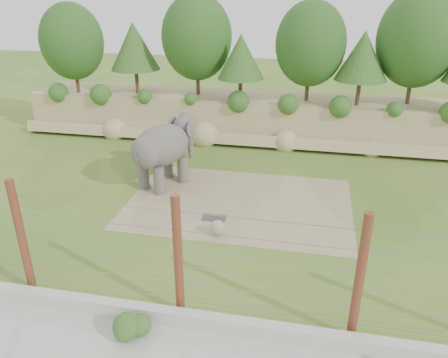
# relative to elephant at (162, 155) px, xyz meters

# --- Properties ---
(ground) EXTENTS (90.00, 90.00, 0.00)m
(ground) POSITION_rel_elephant_xyz_m (3.49, -4.21, -1.60)
(ground) COLOR #39641C
(ground) RESTS_ON ground
(back_embankment) EXTENTS (30.00, 5.52, 8.77)m
(back_embankment) POSITION_rel_elephant_xyz_m (4.08, 8.47, 2.36)
(back_embankment) COLOR tan
(back_embankment) RESTS_ON ground
(dirt_patch) EXTENTS (10.00, 7.00, 0.02)m
(dirt_patch) POSITION_rel_elephant_xyz_m (3.99, -1.21, -1.59)
(dirt_patch) COLOR #93845F
(dirt_patch) RESTS_ON ground
(drain_grate) EXTENTS (1.00, 0.60, 0.03)m
(drain_grate) POSITION_rel_elephant_xyz_m (3.21, -2.83, -1.57)
(drain_grate) COLOR #262628
(drain_grate) RESTS_ON dirt_patch
(elephant) EXTENTS (3.18, 4.31, 3.21)m
(elephant) POSITION_rel_elephant_xyz_m (0.00, 0.00, 0.00)
(elephant) COLOR #58544E
(elephant) RESTS_ON ground
(stone_ball) EXTENTS (0.61, 0.61, 0.61)m
(stone_ball) POSITION_rel_elephant_xyz_m (3.62, -4.07, -1.28)
(stone_ball) COLOR gray
(stone_ball) RESTS_ON dirt_patch
(retaining_wall) EXTENTS (26.00, 0.35, 0.50)m
(retaining_wall) POSITION_rel_elephant_xyz_m (3.49, -9.21, -1.35)
(retaining_wall) COLOR #BBB9AC
(retaining_wall) RESTS_ON ground
(barrier_fence) EXTENTS (20.26, 0.26, 4.00)m
(barrier_fence) POSITION_rel_elephant_xyz_m (3.49, -8.71, 0.40)
(barrier_fence) COLOR #592719
(barrier_fence) RESTS_ON ground
(walkway_shrub) EXTENTS (0.79, 0.79, 0.79)m
(walkway_shrub) POSITION_rel_elephant_xyz_m (2.49, -10.01, -1.20)
(walkway_shrub) COLOR #275019
(walkway_shrub) RESTS_ON walkway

